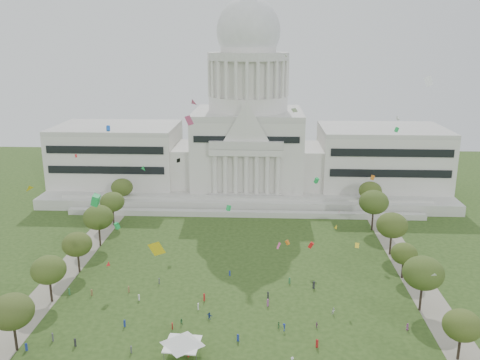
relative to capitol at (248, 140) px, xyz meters
name	(u,v)px	position (x,y,z in m)	size (l,w,h in m)	color
ground	(230,348)	(0.00, -113.59, -22.30)	(400.00, 400.00, 0.00)	#294217
capitol	(248,140)	(0.00, 0.00, 0.00)	(160.00, 64.50, 91.30)	beige
path_left	(60,278)	(-48.00, -83.59, -22.28)	(8.00, 160.00, 0.04)	gray
path_right	(420,286)	(48.00, -83.59, -22.28)	(8.00, 160.00, 0.04)	gray
row_tree_l_1	(12,312)	(-44.07, -116.55, -13.34)	(8.86, 8.86, 12.59)	black
row_tree_r_1	(462,326)	(46.22, -115.34, -14.64)	(7.58, 7.58, 10.78)	black
row_tree_l_2	(49,270)	(-45.04, -96.29, -13.79)	(8.42, 8.42, 11.97)	black
row_tree_r_2	(423,273)	(44.17, -96.15, -12.64)	(9.55, 9.55, 13.58)	black
row_tree_l_3	(77,244)	(-44.09, -79.67, -14.09)	(8.12, 8.12, 11.55)	black
row_tree_r_3	(404,254)	(44.40, -79.10, -15.21)	(7.01, 7.01, 9.98)	black
row_tree_l_4	(98,217)	(-44.08, -61.17, -12.90)	(9.29, 9.29, 13.21)	black
row_tree_r_4	(392,225)	(44.76, -63.55, -13.01)	(9.19, 9.19, 13.06)	black
row_tree_l_5	(112,202)	(-45.22, -42.58, -13.88)	(8.33, 8.33, 11.85)	black
row_tree_r_5	(374,202)	(43.49, -43.40, -12.37)	(9.82, 9.82, 13.96)	black
row_tree_l_6	(122,187)	(-46.87, -24.45, -14.02)	(8.19, 8.19, 11.64)	black
row_tree_r_6	(370,191)	(45.96, -25.46, -13.79)	(8.42, 8.42, 11.97)	black
event_tent	(182,339)	(-9.31, -117.22, -18.13)	(10.32, 10.32, 5.37)	#4C4C4C
person_0	(407,327)	(38.92, -105.01, -21.48)	(0.80, 0.52, 1.63)	#994C8C
person_2	(333,311)	(23.39, -99.11, -21.44)	(0.84, 0.52, 1.72)	silver
person_3	(284,327)	(11.57, -106.68, -21.39)	(1.17, 0.60, 1.81)	navy
person_4	(279,325)	(10.43, -105.49, -21.53)	(0.90, 0.49, 1.53)	#33723F
person_5	(209,316)	(-5.47, -102.46, -21.49)	(1.49, 0.59, 1.61)	navy
person_8	(181,321)	(-11.52, -105.09, -21.57)	(0.71, 0.44, 1.46)	#33723F
person_10	(317,325)	(18.94, -104.95, -21.61)	(0.80, 0.44, 1.37)	#994C8C
distant_crowd	(181,312)	(-12.19, -101.27, -21.43)	(62.50, 37.48, 1.93)	navy
kite_swarm	(231,221)	(-0.10, -106.50, 3.26)	(93.91, 98.01, 56.37)	white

